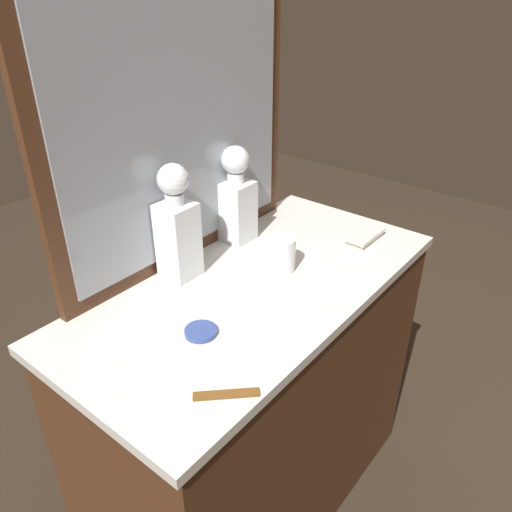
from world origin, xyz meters
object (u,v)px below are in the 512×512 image
porcelain_dish (201,332)px  crystal_tumbler_left (281,255)px  crystal_decanter_rear (236,203)px  crystal_decanter_front (178,233)px  silver_brush_front (365,237)px  tortoiseshell_comb (226,394)px

porcelain_dish → crystal_tumbler_left: bearing=4.3°
crystal_decanter_rear → crystal_tumbler_left: size_ratio=3.01×
crystal_decanter_front → silver_brush_front: 0.57m
crystal_tumbler_left → porcelain_dish: size_ratio=1.29×
silver_brush_front → crystal_decanter_rear: bearing=126.8°
porcelain_dish → tortoiseshell_comb: (-0.11, -0.17, -0.00)m
porcelain_dish → crystal_decanter_rear: bearing=30.4°
crystal_decanter_front → porcelain_dish: crystal_decanter_front is taller
crystal_tumbler_left → crystal_decanter_front: bearing=134.4°
silver_brush_front → crystal_decanter_front: bearing=148.8°
tortoiseshell_comb → crystal_decanter_front: bearing=56.7°
crystal_tumbler_left → porcelain_dish: 0.34m
silver_brush_front → porcelain_dish: (-0.63, 0.07, -0.01)m
porcelain_dish → tortoiseshell_comb: bearing=-121.9°
silver_brush_front → porcelain_dish: bearing=173.3°
crystal_tumbler_left → silver_brush_front: (0.29, -0.10, -0.03)m
crystal_tumbler_left → porcelain_dish: bearing=-175.7°
crystal_decanter_front → silver_brush_front: crystal_decanter_front is taller
crystal_tumbler_left → silver_brush_front: crystal_tumbler_left is taller
crystal_tumbler_left → tortoiseshell_comb: size_ratio=0.90×
crystal_decanter_rear → silver_brush_front: bearing=-53.2°
crystal_decanter_rear → silver_brush_front: (0.23, -0.31, -0.10)m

